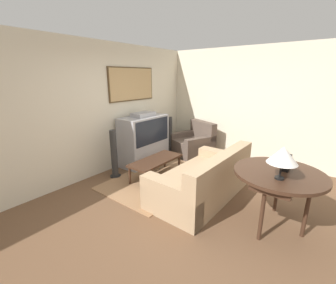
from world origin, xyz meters
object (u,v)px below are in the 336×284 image
Objects in this scene: couch at (204,181)px; console_table at (279,177)px; tv at (144,140)px; coffee_table at (156,161)px; armchair at (193,144)px; speaker_tower_left at (114,155)px; table_lamp at (283,155)px; speaker_tower_right at (170,136)px; mantel_clock at (286,163)px.

console_table is (-0.12, -1.17, 0.45)m from couch.
tv is 0.92m from coffee_table.
speaker_tower_left is (-2.19, 0.55, 0.19)m from armchair.
table_lamp is (-0.41, -2.35, 0.76)m from coffee_table.
table_lamp is 3.62m from speaker_tower_right.
speaker_tower_left and speaker_tower_right have the same top height.
armchair reaches higher than console_table.
tv is 0.62× the size of couch.
speaker_tower_right is (1.59, 3.02, -0.28)m from console_table.
speaker_tower_left is at bearing 97.66° from mantel_clock.
mantel_clock is at bearing -99.67° from tv.
mantel_clock is (-0.06, -2.35, 0.56)m from coffee_table.
speaker_tower_left is at bearing -76.29° from couch.
coffee_table is 5.73× the size of mantel_clock.
couch is at bearing -105.66° from tv.
console_table is 1.16× the size of speaker_tower_right.
armchair is 3.14m from mantel_clock.
coffee_table is 2.34m from console_table.
tv is at bearing 2.72° from speaker_tower_left.
table_lamp is (-2.12, -2.50, 0.84)m from armchair.
console_table is 0.21m from mantel_clock.
table_lamp is 0.42× the size of speaker_tower_right.
console_table is at bearing -15.54° from armchair.
speaker_tower_left is (-0.41, 1.85, 0.18)m from couch.
console_table is 5.59× the size of mantel_clock.
tv is 1.23× the size of speaker_tower_right.
mantel_clock reaches higher than coffee_table.
speaker_tower_right reaches higher than armchair.
speaker_tower_right is (-0.31, 0.55, 0.19)m from armchair.
table_lamp is 0.40m from mantel_clock.
speaker_tower_right is at bearing 0.00° from speaker_tower_left.
armchair is at bearing -25.66° from tv.
tv is at bearing 177.28° from speaker_tower_right.
coffee_table is (-0.47, -0.76, -0.22)m from tv.
speaker_tower_right reaches higher than couch.
mantel_clock is at bearing -19.60° from console_table.
mantel_clock reaches higher than armchair.
console_table is at bearing -117.76° from speaker_tower_right.
coffee_table is at bearing -56.35° from speaker_tower_left.
console_table reaches higher than coffee_table.
mantel_clock is (0.12, -0.04, 0.17)m from console_table.
coffee_table is at bearing -153.07° from speaker_tower_right.
tv is 5.93× the size of mantel_clock.
tv is 0.95m from speaker_tower_left.
speaker_tower_right is at bearing -129.02° from armchair.
couch is 1.66× the size of coffee_table.
mantel_clock reaches higher than couch.
table_lamp is at bearing 75.43° from couch.
tv reaches higher than mantel_clock.
mantel_clock reaches higher than speaker_tower_right.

